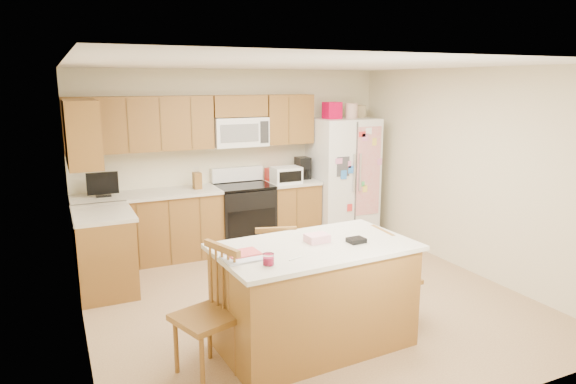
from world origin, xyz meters
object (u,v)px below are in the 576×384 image
stove (244,216)px  island (314,295)px  windsor_chair_left (208,316)px  windsor_chair_right (393,277)px  windsor_chair_back (275,272)px  refrigerator (342,177)px

stove → island: 2.89m
windsor_chair_left → windsor_chair_right: 1.94m
windsor_chair_left → windsor_chair_back: size_ratio=1.09×
windsor_chair_back → windsor_chair_right: (1.02, -0.58, -0.01)m
windsor_chair_left → windsor_chair_right: (1.93, 0.17, -0.05)m
stove → windsor_chair_back: 2.22m
stove → refrigerator: refrigerator is taller
refrigerator → windsor_chair_right: 2.91m
windsor_chair_left → windsor_chair_right: size_ratio=1.12×
refrigerator → windsor_chair_left: (-2.94, -2.86, -0.42)m
refrigerator → island: 3.45m
island → windsor_chair_back: (-0.08, 0.70, -0.02)m
island → windsor_chair_right: 0.95m
refrigerator → island: bearing=-124.9°
refrigerator → island: (-1.96, -2.80, -0.44)m
island → windsor_chair_right: island is taller
refrigerator → windsor_chair_back: (-2.04, -2.11, -0.46)m
stove → island: stove is taller
island → windsor_chair_left: bearing=-176.8°
windsor_chair_left → island: bearing=3.2°
windsor_chair_right → refrigerator: bearing=69.3°
windsor_chair_left → windsor_chair_right: windsor_chair_left is taller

